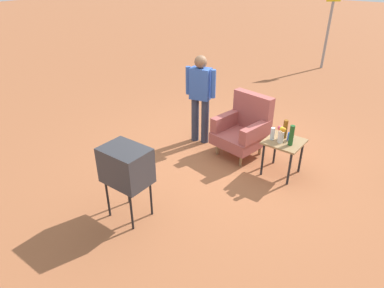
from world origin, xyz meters
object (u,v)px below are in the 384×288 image
at_px(person_standing, 200,95).
at_px(bottle_short_clear, 273,134).
at_px(bottle_wine_green, 291,135).
at_px(flower_vase, 281,134).
at_px(soda_can_blue, 290,137).
at_px(side_table, 284,146).
at_px(road_sign, 329,23).
at_px(tv_on_stand, 126,166).
at_px(bottle_tall_amber, 285,129).
at_px(armchair, 244,127).

xyz_separation_m(person_standing, bottle_short_clear, (1.53, -0.19, -0.25)).
height_order(bottle_wine_green, flower_vase, bottle_wine_green).
distance_m(person_standing, soda_can_blue, 1.78).
height_order(side_table, road_sign, road_sign).
xyz_separation_m(side_table, tv_on_stand, (-1.16, -2.20, 0.27)).
distance_m(tv_on_stand, bottle_tall_amber, 2.55).
bearing_deg(tv_on_stand, soda_can_blue, 62.12).
height_order(armchair, side_table, armchair).
bearing_deg(bottle_wine_green, tv_on_stand, -120.92).
relative_size(side_table, road_sign, 0.24).
bearing_deg(bottle_tall_amber, side_table, -62.00).
distance_m(bottle_tall_amber, flower_vase, 0.18).
height_order(tv_on_stand, bottle_tall_amber, tv_on_stand).
height_order(tv_on_stand, person_standing, person_standing).
bearing_deg(side_table, bottle_wine_green, -28.44).
bearing_deg(road_sign, soda_can_blue, -75.74).
relative_size(side_table, bottle_tall_amber, 1.98).
relative_size(tv_on_stand, soda_can_blue, 8.44).
distance_m(tv_on_stand, flower_vase, 2.40).
bearing_deg(person_standing, armchair, 7.17).
distance_m(person_standing, bottle_tall_amber, 1.67).
bearing_deg(side_table, bottle_short_clear, -156.89).
xyz_separation_m(bottle_wine_green, flower_vase, (-0.16, -0.02, -0.01)).
height_order(road_sign, soda_can_blue, road_sign).
xyz_separation_m(person_standing, flower_vase, (1.68, -0.19, -0.20)).
bearing_deg(bottle_wine_green, bottle_tall_amber, 136.53).
bearing_deg(road_sign, person_standing, -90.78).
bearing_deg(bottle_short_clear, side_table, 23.11).
xyz_separation_m(road_sign, bottle_wine_green, (1.74, -6.69, -0.63)).
bearing_deg(road_sign, bottle_wine_green, -75.41).
relative_size(soda_can_blue, bottle_wine_green, 0.38).
bearing_deg(bottle_tall_amber, road_sign, 103.51).
distance_m(side_table, bottle_short_clear, 0.27).
bearing_deg(flower_vase, road_sign, 103.30).
bearing_deg(armchair, soda_can_blue, -9.45).
relative_size(armchair, person_standing, 0.65).
xyz_separation_m(tv_on_stand, bottle_wine_green, (1.28, 2.13, -0.03)).
xyz_separation_m(road_sign, bottle_tall_amber, (1.57, -6.53, -0.64)).
bearing_deg(flower_vase, bottle_tall_amber, 95.66).
distance_m(armchair, flower_vase, 0.90).
relative_size(tv_on_stand, bottle_short_clear, 5.15).
distance_m(road_sign, flower_vase, 6.92).
bearing_deg(bottle_wine_green, bottle_short_clear, -178.13).
distance_m(tv_on_stand, road_sign, 8.86).
height_order(bottle_short_clear, bottle_tall_amber, bottle_tall_amber).
relative_size(soda_can_blue, bottle_short_clear, 0.61).
bearing_deg(person_standing, side_table, -3.70).
relative_size(bottle_short_clear, flower_vase, 0.75).
bearing_deg(tv_on_stand, road_sign, 93.01).
bearing_deg(flower_vase, bottle_short_clear, 176.29).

